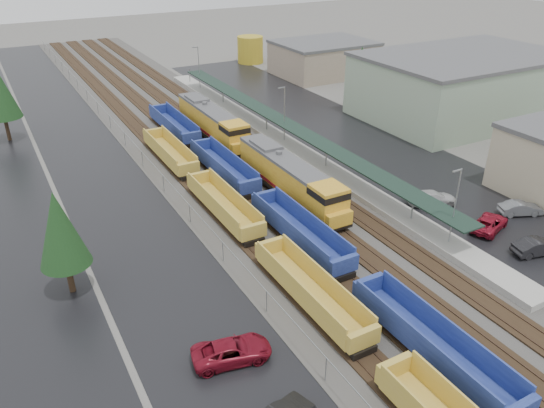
{
  "coord_description": "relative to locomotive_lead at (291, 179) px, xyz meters",
  "views": [
    {
      "loc": [
        -24.75,
        -8.37,
        26.2
      ],
      "look_at": [
        -2.28,
        32.17,
        2.0
      ],
      "focal_mm": 35.0,
      "sensor_mm": 36.0,
      "label": 1
    }
  ],
  "objects": [
    {
      "name": "east_commuter_lot",
      "position": [
        17.0,
        14.34,
        -2.38
      ],
      "size": [
        16.0,
        100.0,
        0.02
      ],
      "primitive_type": "cube",
      "color": "black",
      "rests_on": "ground"
    },
    {
      "name": "distant_hills",
      "position": [
        42.79,
        175.02,
        -2.39
      ],
      "size": [
        301.0,
        140.0,
        25.2
      ],
      "color": "#495642",
      "rests_on": "ground"
    },
    {
      "name": "parked_car_west_c",
      "position": [
        -15.96,
        -18.95,
        -1.63
      ],
      "size": [
        3.53,
        5.84,
        1.52
      ],
      "primitive_type": "imported",
      "rotation": [
        0.0,
        0.0,
        1.38
      ],
      "color": "maroon",
      "rests_on": "ground"
    },
    {
      "name": "station_platform",
      "position": [
        7.5,
        14.35,
        -1.65
      ],
      "size": [
        3.0,
        80.0,
        8.0
      ],
      "color": "#9E9B93",
      "rests_on": "ground"
    },
    {
      "name": "storage_tank",
      "position": [
        26.01,
        60.85,
        0.4
      ],
      "size": [
        5.58,
        5.58,
        5.58
      ],
      "primitive_type": "cylinder",
      "color": "gold",
      "rests_on": "ground"
    },
    {
      "name": "well_string_yellow",
      "position": [
        -8.0,
        -16.37,
        -1.21
      ],
      "size": [
        2.66,
        79.24,
        2.36
      ],
      "color": "gold",
      "rests_on": "ground"
    },
    {
      "name": "west_parking_lot",
      "position": [
        -17.0,
        24.34,
        -2.38
      ],
      "size": [
        10.0,
        160.0,
        0.02
      ],
      "primitive_type": "cube",
      "color": "black",
      "rests_on": "ground"
    },
    {
      "name": "chainlink_fence",
      "position": [
        -11.5,
        22.78,
        -0.78
      ],
      "size": [
        0.08,
        160.04,
        2.02
      ],
      "color": "gray",
      "rests_on": "ground"
    },
    {
      "name": "parked_car_east_e",
      "position": [
        18.69,
        -14.55,
        -1.67
      ],
      "size": [
        3.13,
        4.61,
        1.44
      ],
      "primitive_type": "imported",
      "rotation": [
        0.0,
        0.0,
        1.16
      ],
      "color": "slate",
      "rests_on": "ground"
    },
    {
      "name": "locomotive_lead",
      "position": [
        0.0,
        0.0,
        0.0
      ],
      "size": [
        3.0,
        19.75,
        4.47
      ],
      "color": "black",
      "rests_on": "ground"
    },
    {
      "name": "west_road",
      "position": [
        -27.0,
        24.34,
        -2.38
      ],
      "size": [
        9.0,
        160.0,
        0.02
      ],
      "primitive_type": "cube",
      "color": "black",
      "rests_on": "ground"
    },
    {
      "name": "locomotive_trail",
      "position": [
        0.0,
        21.0,
        0.0
      ],
      "size": [
        3.0,
        19.75,
        4.47
      ],
      "color": "black",
      "rests_on": "ground"
    },
    {
      "name": "tree_west_near",
      "position": [
        -24.0,
        -5.66,
        3.43
      ],
      "size": [
        3.96,
        3.96,
        9.0
      ],
      "color": "#332316",
      "rests_on": "ground"
    },
    {
      "name": "industrial_buildings",
      "position": [
        35.76,
        10.19,
        1.86
      ],
      "size": [
        32.52,
        75.3,
        9.5
      ],
      "color": "#B5A88A",
      "rests_on": "ground"
    },
    {
      "name": "tree_east",
      "position": [
        26.0,
        22.34,
        4.09
      ],
      "size": [
        4.4,
        4.4,
        10.0
      ],
      "color": "#332316",
      "rests_on": "ground"
    },
    {
      "name": "parked_car_east_a",
      "position": [
        13.77,
        -20.26,
        -1.62
      ],
      "size": [
        2.65,
        4.89,
        1.53
      ],
      "primitive_type": "imported",
      "rotation": [
        0.0,
        0.0,
        1.34
      ],
      "color": "black",
      "rests_on": "ground"
    },
    {
      "name": "parked_car_east_b",
      "position": [
        13.48,
        -15.11,
        -1.68
      ],
      "size": [
        3.9,
        5.56,
        1.41
      ],
      "primitive_type": "imported",
      "rotation": [
        0.0,
        0.0,
        1.91
      ],
      "color": "maroon",
      "rests_on": "ground"
    },
    {
      "name": "well_string_blue",
      "position": [
        -4.0,
        -8.25,
        -1.19
      ],
      "size": [
        2.74,
        83.03,
        2.43
      ],
      "color": "navy",
      "rests_on": "ground"
    },
    {
      "name": "ballast_strip",
      "position": [
        -2.0,
        24.34,
        -2.35
      ],
      "size": [
        20.0,
        160.0,
        0.08
      ],
      "primitive_type": "cube",
      "color": "#302D2B",
      "rests_on": "ground"
    },
    {
      "name": "trackbed",
      "position": [
        -2.0,
        24.34,
        -2.23
      ],
      "size": [
        14.6,
        160.0,
        0.22
      ],
      "color": "black",
      "rests_on": "ground"
    },
    {
      "name": "parked_car_east_c",
      "position": [
        12.43,
        -8.47,
        -1.63
      ],
      "size": [
        3.93,
        5.6,
        1.51
      ],
      "primitive_type": "imported",
      "rotation": [
        0.0,
        0.0,
        1.18
      ],
      "color": "beige",
      "rests_on": "ground"
    }
  ]
}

